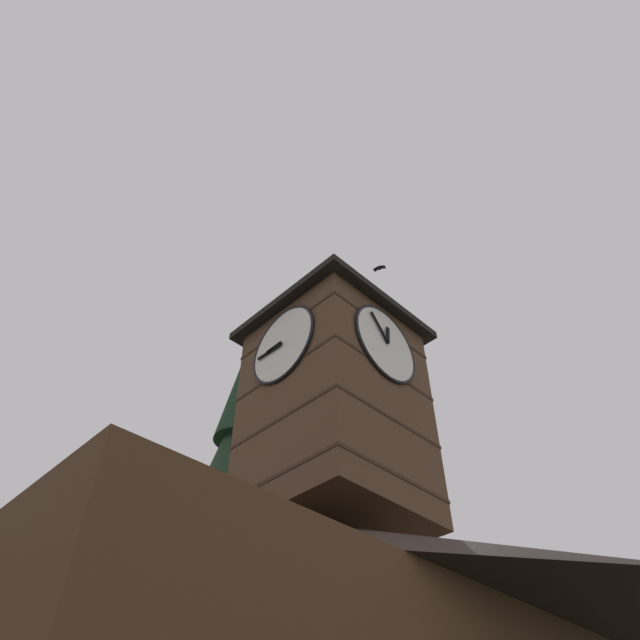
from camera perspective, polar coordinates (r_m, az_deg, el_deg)
name	(u,v)px	position (r m, az deg, el deg)	size (l,w,h in m)	color
clock_tower	(334,398)	(17.59, 1.42, -7.73)	(4.89, 4.89, 9.80)	brown
pine_tree_behind	(219,617)	(21.58, -9.94, -26.91)	(6.85, 6.85, 19.42)	#473323
flying_bird_high	(379,268)	(28.56, 5.89, 5.13)	(0.41, 0.64, 0.16)	black
flying_bird_low	(327,263)	(28.68, 0.72, 5.66)	(0.37, 0.73, 0.17)	black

